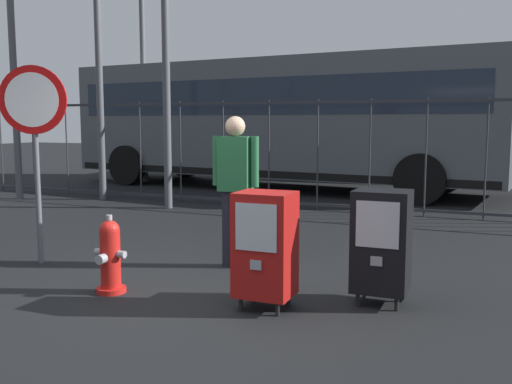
{
  "coord_description": "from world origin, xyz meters",
  "views": [
    {
      "loc": [
        2.58,
        -4.24,
        1.62
      ],
      "look_at": [
        0.3,
        1.2,
        0.9
      ],
      "focal_mm": 41.03,
      "sensor_mm": 36.0,
      "label": 1
    }
  ],
  "objects_px": {
    "newspaper_box_primary": "(265,244)",
    "pedestrian": "(235,182)",
    "bus_near": "(279,117)",
    "fire_hydrant": "(110,256)",
    "newspaper_box_secondary": "(381,241)",
    "bus_far": "(454,118)",
    "street_light_far_right": "(10,8)",
    "stop_sign": "(34,123)"
  },
  "relations": [
    {
      "from": "stop_sign",
      "to": "bus_near",
      "type": "relative_size",
      "value": 0.21
    },
    {
      "from": "pedestrian",
      "to": "street_light_far_right",
      "type": "distance_m",
      "value": 7.92
    },
    {
      "from": "newspaper_box_primary",
      "to": "newspaper_box_secondary",
      "type": "height_order",
      "value": "same"
    },
    {
      "from": "fire_hydrant",
      "to": "pedestrian",
      "type": "relative_size",
      "value": 0.45
    },
    {
      "from": "fire_hydrant",
      "to": "newspaper_box_primary",
      "type": "height_order",
      "value": "newspaper_box_primary"
    },
    {
      "from": "pedestrian",
      "to": "newspaper_box_secondary",
      "type": "bearing_deg",
      "value": -22.69
    },
    {
      "from": "fire_hydrant",
      "to": "bus_near",
      "type": "relative_size",
      "value": 0.07
    },
    {
      "from": "fire_hydrant",
      "to": "stop_sign",
      "type": "height_order",
      "value": "stop_sign"
    },
    {
      "from": "newspaper_box_primary",
      "to": "street_light_far_right",
      "type": "height_order",
      "value": "street_light_far_right"
    },
    {
      "from": "bus_near",
      "to": "bus_far",
      "type": "xyz_separation_m",
      "value": [
        3.63,
        4.49,
        0.0
      ]
    },
    {
      "from": "fire_hydrant",
      "to": "bus_near",
      "type": "bearing_deg",
      "value": 100.13
    },
    {
      "from": "newspaper_box_secondary",
      "to": "pedestrian",
      "type": "xyz_separation_m",
      "value": [
        -1.75,
        0.73,
        0.38
      ]
    },
    {
      "from": "newspaper_box_secondary",
      "to": "fire_hydrant",
      "type": "bearing_deg",
      "value": -165.34
    },
    {
      "from": "fire_hydrant",
      "to": "newspaper_box_primary",
      "type": "relative_size",
      "value": 0.73
    },
    {
      "from": "pedestrian",
      "to": "bus_near",
      "type": "bearing_deg",
      "value": 106.88
    },
    {
      "from": "newspaper_box_secondary",
      "to": "bus_near",
      "type": "bearing_deg",
      "value": 116.19
    },
    {
      "from": "street_light_far_right",
      "to": "fire_hydrant",
      "type": "bearing_deg",
      "value": -39.28
    },
    {
      "from": "fire_hydrant",
      "to": "bus_far",
      "type": "height_order",
      "value": "bus_far"
    },
    {
      "from": "fire_hydrant",
      "to": "pedestrian",
      "type": "bearing_deg",
      "value": 63.65
    },
    {
      "from": "newspaper_box_secondary",
      "to": "stop_sign",
      "type": "bearing_deg",
      "value": 179.97
    },
    {
      "from": "newspaper_box_primary",
      "to": "pedestrian",
      "type": "height_order",
      "value": "pedestrian"
    },
    {
      "from": "newspaper_box_secondary",
      "to": "stop_sign",
      "type": "xyz_separation_m",
      "value": [
        -3.88,
        0.0,
        1.03
      ]
    },
    {
      "from": "stop_sign",
      "to": "street_light_far_right",
      "type": "relative_size",
      "value": 0.34
    },
    {
      "from": "fire_hydrant",
      "to": "street_light_far_right",
      "type": "bearing_deg",
      "value": 140.72
    },
    {
      "from": "newspaper_box_secondary",
      "to": "stop_sign",
      "type": "distance_m",
      "value": 4.01
    },
    {
      "from": "pedestrian",
      "to": "bus_near",
      "type": "xyz_separation_m",
      "value": [
        -2.24,
        7.37,
        0.76
      ]
    },
    {
      "from": "fire_hydrant",
      "to": "newspaper_box_primary",
      "type": "distance_m",
      "value": 1.55
    },
    {
      "from": "bus_far",
      "to": "street_light_far_right",
      "type": "distance_m",
      "value": 11.78
    },
    {
      "from": "newspaper_box_secondary",
      "to": "bus_far",
      "type": "height_order",
      "value": "bus_far"
    },
    {
      "from": "fire_hydrant",
      "to": "bus_near",
      "type": "xyz_separation_m",
      "value": [
        -1.56,
        8.73,
        1.36
      ]
    },
    {
      "from": "fire_hydrant",
      "to": "pedestrian",
      "type": "height_order",
      "value": "pedestrian"
    },
    {
      "from": "newspaper_box_primary",
      "to": "newspaper_box_secondary",
      "type": "bearing_deg",
      "value": 29.94
    },
    {
      "from": "newspaper_box_secondary",
      "to": "street_light_far_right",
      "type": "xyz_separation_m",
      "value": [
        -8.27,
        4.15,
        3.3
      ]
    },
    {
      "from": "newspaper_box_primary",
      "to": "pedestrian",
      "type": "bearing_deg",
      "value": 124.34
    },
    {
      "from": "street_light_far_right",
      "to": "bus_far",
      "type": "bearing_deg",
      "value": 46.85
    },
    {
      "from": "newspaper_box_primary",
      "to": "stop_sign",
      "type": "height_order",
      "value": "stop_sign"
    },
    {
      "from": "fire_hydrant",
      "to": "bus_far",
      "type": "bearing_deg",
      "value": 81.09
    },
    {
      "from": "fire_hydrant",
      "to": "newspaper_box_secondary",
      "type": "xyz_separation_m",
      "value": [
        2.42,
        0.63,
        0.22
      ]
    },
    {
      "from": "newspaper_box_primary",
      "to": "street_light_far_right",
      "type": "bearing_deg",
      "value": 147.69
    },
    {
      "from": "fire_hydrant",
      "to": "newspaper_box_secondary",
      "type": "bearing_deg",
      "value": 14.66
    },
    {
      "from": "pedestrian",
      "to": "newspaper_box_primary",
      "type": "bearing_deg",
      "value": -55.66
    },
    {
      "from": "fire_hydrant",
      "to": "newspaper_box_primary",
      "type": "bearing_deg",
      "value": 4.42
    }
  ]
}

